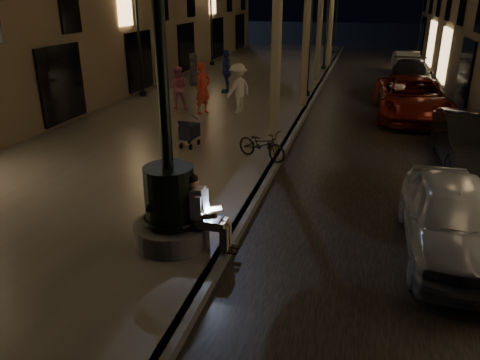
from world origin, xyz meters
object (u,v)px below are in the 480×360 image
(car_fifth, at_px, (407,63))
(pedestrian_blue, at_px, (226,71))
(lamp_left_b, at_px, (138,25))
(bicycle, at_px, (262,145))
(lamp_curb_c, at_px, (327,16))
(lamp_curb_a, at_px, (275,44))
(lamp_curb_b, at_px, (310,25))
(pedestrian_red, at_px, (203,88))
(pedestrian_white, at_px, (238,88))
(pedestrian_dark, at_px, (193,69))
(car_third, at_px, (412,98))
(car_rear, at_px, (410,76))
(pedestrian_pink, at_px, (178,88))
(car_second, at_px, (472,142))
(lamp_left_c, at_px, (211,15))
(stroller, at_px, (189,132))
(car_front, at_px, (453,219))
(seated_man_laptop, at_px, (202,210))
(fountain_lamppost, at_px, (169,192))
(lamp_curb_d, at_px, (337,11))

(car_fifth, distance_m, pedestrian_blue, 12.40)
(lamp_left_b, height_order, bicycle, lamp_left_b)
(lamp_curb_c, xyz_separation_m, bicycle, (-0.10, -16.97, -2.62))
(lamp_curb_a, bearing_deg, lamp_curb_b, 90.00)
(pedestrian_red, relative_size, pedestrian_white, 1.04)
(lamp_curb_a, relative_size, lamp_curb_c, 1.00)
(car_fifth, distance_m, pedestrian_red, 15.51)
(lamp_left_b, distance_m, pedestrian_dark, 4.02)
(car_third, height_order, car_rear, car_third)
(lamp_curb_b, distance_m, pedestrian_red, 5.93)
(car_third, relative_size, pedestrian_white, 2.95)
(lamp_left_b, height_order, pedestrian_dark, lamp_left_b)
(pedestrian_pink, height_order, pedestrian_blue, pedestrian_blue)
(lamp_curb_c, xyz_separation_m, pedestrian_dark, (-5.79, -6.94, -2.24))
(lamp_left_b, distance_m, car_second, 14.01)
(lamp_left_c, xyz_separation_m, stroller, (4.67, -16.47, -2.55))
(car_front, relative_size, pedestrian_dark, 2.61)
(car_second, relative_size, car_third, 0.81)
(lamp_curb_c, xyz_separation_m, pedestrian_red, (-3.40, -12.40, -2.06))
(seated_man_laptop, bearing_deg, stroller, 112.96)
(lamp_curb_a, relative_size, lamp_left_c, 1.00)
(fountain_lamppost, height_order, pedestrian_pink, fountain_lamppost)
(car_front, bearing_deg, lamp_curb_d, 97.87)
(lamp_left_b, xyz_separation_m, bicycle, (7.00, -6.97, -2.62))
(bicycle, bearing_deg, car_front, -105.25)
(car_fifth, bearing_deg, lamp_curb_c, -176.25)
(pedestrian_red, bearing_deg, car_third, -47.52)
(pedestrian_white, bearing_deg, fountain_lamppost, 34.83)
(lamp_curb_a, xyz_separation_m, car_fifth, (4.79, 16.76, -2.60))
(fountain_lamppost, bearing_deg, pedestrian_blue, 102.30)
(lamp_curb_c, bearing_deg, pedestrian_pink, -111.49)
(fountain_lamppost, height_order, seated_man_laptop, fountain_lamppost)
(fountain_lamppost, bearing_deg, car_fifth, 76.43)
(car_second, relative_size, pedestrian_red, 2.29)
(pedestrian_red, bearing_deg, bicycle, -117.60)
(seated_man_laptop, relative_size, lamp_curb_d, 0.29)
(lamp_curb_b, relative_size, lamp_left_b, 1.00)
(lamp_curb_b, xyz_separation_m, car_rear, (4.64, 3.56, -2.53))
(lamp_left_c, bearing_deg, lamp_curb_d, 48.41)
(bicycle, bearing_deg, pedestrian_dark, 54.70)
(car_second, height_order, pedestrian_pink, pedestrian_pink)
(lamp_curb_d, relative_size, lamp_left_b, 1.00)
(car_third, bearing_deg, pedestrian_blue, 164.44)
(pedestrian_white, bearing_deg, pedestrian_pink, -65.06)
(car_third, bearing_deg, lamp_left_b, 176.98)
(lamp_curb_b, height_order, pedestrian_pink, lamp_curb_b)
(pedestrian_red, bearing_deg, seated_man_laptop, -134.39)
(car_front, bearing_deg, car_fifth, 88.04)
(pedestrian_pink, relative_size, bicycle, 1.05)
(car_second, height_order, bicycle, car_second)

